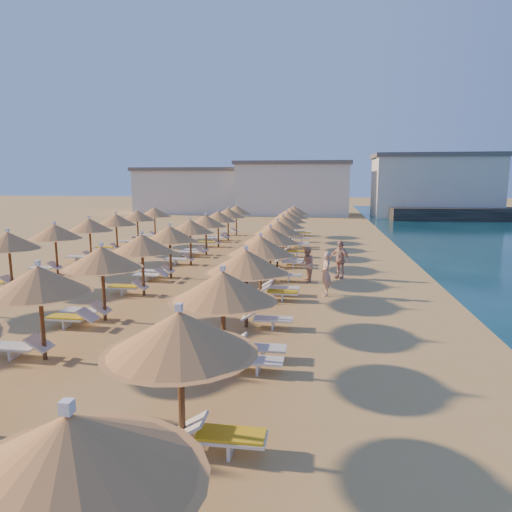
% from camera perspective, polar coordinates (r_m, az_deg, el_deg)
% --- Properties ---
extents(ground, '(220.00, 220.00, 0.00)m').
position_cam_1_polar(ground, '(18.25, -6.23, -6.00)').
color(ground, tan).
rests_on(ground, ground).
extents(hotel_blocks, '(48.67, 11.32, 8.10)m').
position_cam_1_polar(hotel_blocks, '(63.61, 6.76, 8.45)').
color(hotel_blocks, silver).
rests_on(hotel_blocks, ground).
extents(parasol_row_east, '(2.78, 38.21, 2.76)m').
position_cam_1_polar(parasol_row_east, '(21.84, 1.82, 2.49)').
color(parasol_row_east, brown).
rests_on(parasol_row_east, ground).
extents(parasol_row_west, '(2.78, 38.21, 2.76)m').
position_cam_1_polar(parasol_row_west, '(22.95, -10.73, 2.66)').
color(parasol_row_west, brown).
rests_on(parasol_row_west, ground).
extents(parasol_row_inland, '(2.78, 27.58, 2.76)m').
position_cam_1_polar(parasol_row_inland, '(27.11, -21.87, 3.18)').
color(parasol_row_inland, brown).
rests_on(parasol_row_inland, ground).
extents(loungers, '(14.23, 36.91, 0.66)m').
position_cam_1_polar(loungers, '(23.25, -8.63, -1.79)').
color(loungers, silver).
rests_on(loungers, ground).
extents(beachgoer_b, '(0.84, 0.96, 1.69)m').
position_cam_1_polar(beachgoer_b, '(22.01, 6.39, -1.05)').
color(beachgoer_b, tan).
rests_on(beachgoer_b, ground).
extents(beachgoer_c, '(1.16, 1.06, 1.91)m').
position_cam_1_polar(beachgoer_c, '(22.99, 10.44, -0.42)').
color(beachgoer_c, tan).
rests_on(beachgoer_c, ground).
extents(beachgoer_a, '(0.54, 0.75, 1.89)m').
position_cam_1_polar(beachgoer_a, '(19.49, 8.73, -2.20)').
color(beachgoer_a, tan).
rests_on(beachgoer_a, ground).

